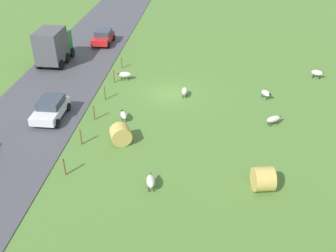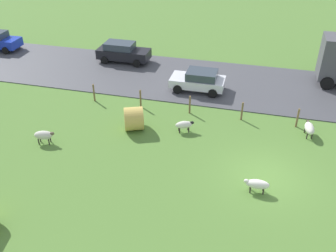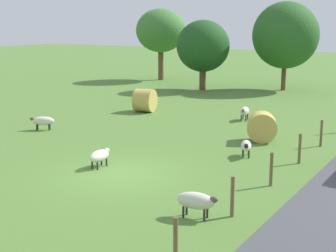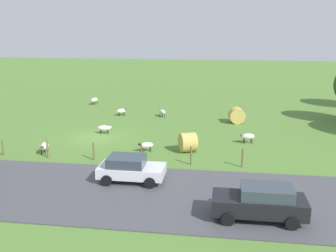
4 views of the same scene
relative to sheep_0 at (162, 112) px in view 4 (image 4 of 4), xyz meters
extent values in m
plane|color=#517A33|center=(8.33, -4.33, -0.50)|extent=(160.00, 160.00, 0.00)
cube|color=#47474C|center=(18.78, -4.33, -0.47)|extent=(8.00, 80.00, 0.06)
ellipsoid|color=silver|center=(0.02, 0.01, 0.00)|extent=(1.26, 1.01, 0.47)
ellipsoid|color=brown|center=(-0.47, -0.28, 0.11)|extent=(0.32, 0.29, 0.20)
cylinder|color=#2D2823|center=(-0.20, -0.27, -0.34)|extent=(0.07, 0.07, 0.33)
cylinder|color=#2D2823|center=(-0.33, -0.05, -0.34)|extent=(0.07, 0.07, 0.33)
cylinder|color=#2D2823|center=(0.36, 0.07, -0.34)|extent=(0.07, 0.07, 0.33)
cylinder|color=#2D2823|center=(0.23, 0.29, -0.34)|extent=(0.07, 0.07, 0.33)
ellipsoid|color=silver|center=(7.03, -3.98, -0.03)|extent=(0.52, 1.14, 0.46)
ellipsoid|color=silver|center=(7.00, -3.44, 0.08)|extent=(0.19, 0.27, 0.20)
cylinder|color=#2D2823|center=(6.89, -3.67, -0.35)|extent=(0.07, 0.07, 0.30)
cylinder|color=#2D2823|center=(7.14, -3.66, -0.35)|extent=(0.07, 0.07, 0.30)
cylinder|color=#2D2823|center=(6.92, -4.29, -0.35)|extent=(0.07, 0.07, 0.30)
cylinder|color=#2D2823|center=(7.17, -4.28, -0.35)|extent=(0.07, 0.07, 0.30)
ellipsoid|color=silver|center=(11.41, 0.61, -0.01)|extent=(0.82, 1.12, 0.45)
ellipsoid|color=black|center=(11.61, 0.16, 0.09)|extent=(0.27, 0.31, 0.20)
cylinder|color=#2D2823|center=(11.64, 0.40, -0.34)|extent=(0.07, 0.07, 0.32)
cylinder|color=#2D2823|center=(11.41, 0.30, -0.34)|extent=(0.07, 0.07, 0.32)
cylinder|color=#2D2823|center=(11.41, 0.92, -0.34)|extent=(0.07, 0.07, 0.32)
cylinder|color=#2D2823|center=(11.19, 0.82, -0.34)|extent=(0.07, 0.07, 0.32)
ellipsoid|color=silver|center=(-5.15, -8.95, 0.06)|extent=(1.16, 0.86, 0.50)
ellipsoid|color=brown|center=(-5.61, -8.76, 0.18)|extent=(0.31, 0.27, 0.20)
cylinder|color=#2D2823|center=(-5.47, -8.97, -0.31)|extent=(0.07, 0.07, 0.38)
cylinder|color=#2D2823|center=(-5.36, -8.71, -0.31)|extent=(0.07, 0.07, 0.38)
cylinder|color=#2D2823|center=(-4.93, -9.19, -0.31)|extent=(0.07, 0.07, 0.38)
cylinder|color=#2D2823|center=(-4.83, -8.94, -0.31)|extent=(0.07, 0.07, 0.38)
ellipsoid|color=white|center=(0.11, -4.28, 0.00)|extent=(0.95, 1.04, 0.46)
ellipsoid|color=black|center=(-0.17, -3.92, 0.10)|extent=(0.30, 0.32, 0.20)
cylinder|color=#2D2823|center=(-0.15, -4.15, -0.34)|extent=(0.07, 0.07, 0.32)
cylinder|color=#2D2823|center=(0.05, -4.00, -0.34)|extent=(0.07, 0.07, 0.32)
cylinder|color=#2D2823|center=(0.17, -4.57, -0.34)|extent=(0.07, 0.07, 0.32)
cylinder|color=#2D2823|center=(0.37, -4.41, -0.34)|extent=(0.07, 0.07, 0.32)
ellipsoid|color=silver|center=(12.82, -6.66, 0.04)|extent=(1.26, 0.68, 0.51)
ellipsoid|color=brown|center=(13.38, -6.58, 0.15)|extent=(0.28, 0.22, 0.20)
cylinder|color=#2D2823|center=(13.12, -6.48, -0.33)|extent=(0.07, 0.07, 0.35)
cylinder|color=#2D2823|center=(13.16, -6.76, -0.33)|extent=(0.07, 0.07, 0.35)
cylinder|color=#2D2823|center=(12.47, -6.57, -0.33)|extent=(0.07, 0.07, 0.35)
cylinder|color=#2D2823|center=(12.51, -6.85, -0.33)|extent=(0.07, 0.07, 0.35)
ellipsoid|color=beige|center=(8.20, 8.13, 0.05)|extent=(0.73, 1.16, 0.51)
ellipsoid|color=brown|center=(8.31, 7.63, 0.16)|extent=(0.23, 0.29, 0.20)
cylinder|color=#2D2823|center=(8.40, 7.87, -0.32)|extent=(0.07, 0.07, 0.36)
cylinder|color=#2D2823|center=(8.13, 7.81, -0.32)|extent=(0.07, 0.07, 0.36)
cylinder|color=#2D2823|center=(8.27, 8.45, -0.32)|extent=(0.07, 0.07, 0.36)
cylinder|color=#2D2823|center=(8.00, 8.39, -0.32)|extent=(0.07, 0.07, 0.36)
cylinder|color=tan|center=(10.97, 3.62, 0.21)|extent=(1.75, 1.59, 1.43)
cylinder|color=tan|center=(1.60, 7.45, 0.24)|extent=(1.41, 1.66, 1.48)
cylinder|color=brown|center=(13.71, -9.37, 0.07)|extent=(0.12, 0.12, 1.14)
cylinder|color=brown|center=(13.71, -6.00, 0.13)|extent=(0.12, 0.12, 1.26)
cylinder|color=brown|center=(13.71, -2.64, 0.12)|extent=(0.12, 0.12, 1.23)
cylinder|color=brown|center=(13.71, 0.73, 0.12)|extent=(0.12, 0.12, 1.25)
cylinder|color=brown|center=(13.71, 4.09, 0.13)|extent=(0.12, 0.12, 1.26)
cylinder|color=brown|center=(13.71, 7.46, 0.13)|extent=(0.12, 0.12, 1.27)
cube|color=black|center=(20.82, 7.89, 0.27)|extent=(1.74, 4.38, 0.78)
cube|color=#333D47|center=(20.82, 8.22, 0.94)|extent=(1.53, 2.41, 0.56)
cylinder|color=black|center=(21.69, 6.47, -0.12)|extent=(0.22, 0.64, 0.64)
cylinder|color=black|center=(19.95, 6.47, -0.12)|extent=(0.22, 0.64, 0.64)
cylinder|color=black|center=(21.69, 9.31, -0.12)|extent=(0.22, 0.64, 0.64)
cylinder|color=black|center=(19.95, 9.31, -0.12)|extent=(0.22, 0.64, 0.64)
cube|color=silver|center=(17.11, 0.86, 0.19)|extent=(1.89, 3.88, 0.61)
cube|color=#333D47|center=(17.11, 0.57, 0.77)|extent=(1.66, 2.13, 0.56)
cylinder|color=black|center=(16.16, 2.12, -0.12)|extent=(0.22, 0.64, 0.64)
cylinder|color=black|center=(18.06, 2.12, -0.12)|extent=(0.22, 0.64, 0.64)
cylinder|color=black|center=(16.16, -0.40, -0.12)|extent=(0.22, 0.64, 0.64)
cylinder|color=black|center=(18.06, -0.40, -0.12)|extent=(0.22, 0.64, 0.64)
camera|label=1|loc=(5.35, 25.08, 14.68)|focal=40.30mm
camera|label=2|loc=(-7.39, -3.28, 11.88)|focal=40.19mm
camera|label=3|loc=(19.49, -19.29, 5.29)|focal=54.22mm
camera|label=4|loc=(37.91, 5.99, 8.41)|focal=41.08mm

